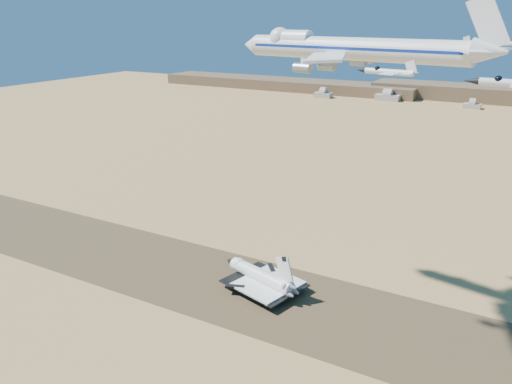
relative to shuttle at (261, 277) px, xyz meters
The scene contains 12 objects.
ground 18.48m from the shuttle, 166.47° to the right, with size 1200.00×1200.00×0.00m, color tan.
runway 18.47m from the shuttle, 166.47° to the right, with size 600.00×50.00×0.06m, color brown.
ridgeline 525.34m from the shuttle, 84.76° to the left, with size 960.00×90.00×18.00m.
hangars 481.19m from the shuttle, 99.73° to the left, with size 200.50×29.50×30.00m.
shuttle is the anchor object (origin of this frame).
carrier_747 89.05m from the shuttle, 14.53° to the left, with size 89.36×67.89×22.18m.
crew_a 12.36m from the shuttle, 58.79° to the right, with size 0.58×0.38×1.58m, color #CD480C.
crew_b 15.01m from the shuttle, 53.07° to the right, with size 0.80×0.46×1.65m, color #CD480C.
crew_c 14.73m from the shuttle, 39.83° to the right, with size 0.94×0.48×1.60m, color #CD480C.
chase_jet_a 106.81m from the shuttle, 38.05° to the right, with size 13.70×7.69×3.44m.
chase_jet_c 112.69m from the shuttle, 46.74° to the left, with size 15.69×8.50×3.91m.
chase_jet_d 126.84m from the shuttle, 44.90° to the left, with size 15.56×8.41×3.87m.
Camera 1 is at (97.45, -145.52, 99.21)m, focal length 35.00 mm.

